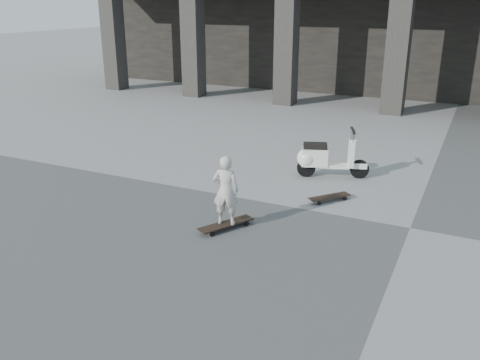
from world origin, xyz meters
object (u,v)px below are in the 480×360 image
at_px(scooter, 321,158).
at_px(longboard, 226,224).
at_px(skateboard_spare, 330,197).
at_px(child, 226,190).

bearing_deg(scooter, longboard, -121.32).
bearing_deg(scooter, skateboard_spare, -85.71).
xyz_separation_m(skateboard_spare, child, (-1.13, -1.83, 0.57)).
bearing_deg(skateboard_spare, longboard, -171.65).
height_order(child, scooter, child).
bearing_deg(skateboard_spare, scooter, 64.77).
distance_m(longboard, child, 0.57).
distance_m(longboard, scooter, 3.09).
height_order(longboard, child, child).
distance_m(skateboard_spare, scooter, 1.35).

